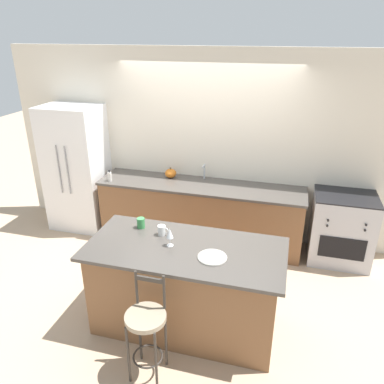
{
  "coord_description": "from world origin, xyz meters",
  "views": [
    {
      "loc": [
        1.16,
        -4.33,
        2.9
      ],
      "look_at": [
        0.11,
        -0.48,
        1.16
      ],
      "focal_mm": 35.0,
      "sensor_mm": 36.0,
      "label": 1
    }
  ],
  "objects_px": {
    "dinner_plate": "(212,257)",
    "refrigerator": "(77,168)",
    "tumbler_cup": "(141,223)",
    "wine_glass": "(170,234)",
    "soap_bottle": "(110,176)",
    "coffee_mug": "(162,230)",
    "bar_stool_near": "(146,326)",
    "oven_range": "(341,228)",
    "pumpkin_decoration": "(171,173)"
  },
  "relations": [
    {
      "from": "dinner_plate",
      "to": "refrigerator",
      "type": "bearing_deg",
      "value": 143.83
    },
    {
      "from": "tumbler_cup",
      "to": "wine_glass",
      "type": "bearing_deg",
      "value": -32.5
    },
    {
      "from": "dinner_plate",
      "to": "tumbler_cup",
      "type": "distance_m",
      "value": 0.93
    },
    {
      "from": "tumbler_cup",
      "to": "soap_bottle",
      "type": "xyz_separation_m",
      "value": [
        -1.0,
        1.26,
        -0.05
      ]
    },
    {
      "from": "wine_glass",
      "to": "coffee_mug",
      "type": "bearing_deg",
      "value": 129.43
    },
    {
      "from": "refrigerator",
      "to": "coffee_mug",
      "type": "distance_m",
      "value": 2.48
    },
    {
      "from": "bar_stool_near",
      "to": "oven_range",
      "type": "bearing_deg",
      "value": 53.3
    },
    {
      "from": "refrigerator",
      "to": "bar_stool_near",
      "type": "distance_m",
      "value": 3.2
    },
    {
      "from": "wine_glass",
      "to": "oven_range",
      "type": "bearing_deg",
      "value": 44.23
    },
    {
      "from": "pumpkin_decoration",
      "to": "soap_bottle",
      "type": "xyz_separation_m",
      "value": [
        -0.8,
        -0.36,
        0.0
      ]
    },
    {
      "from": "wine_glass",
      "to": "bar_stool_near",
      "type": "bearing_deg",
      "value": -90.34
    },
    {
      "from": "pumpkin_decoration",
      "to": "oven_range",
      "type": "bearing_deg",
      "value": -3.22
    },
    {
      "from": "coffee_mug",
      "to": "soap_bottle",
      "type": "distance_m",
      "value": 1.85
    },
    {
      "from": "oven_range",
      "to": "coffee_mug",
      "type": "relative_size",
      "value": 8.25
    },
    {
      "from": "soap_bottle",
      "to": "refrigerator",
      "type": "bearing_deg",
      "value": 161.88
    },
    {
      "from": "tumbler_cup",
      "to": "pumpkin_decoration",
      "type": "bearing_deg",
      "value": 97.24
    },
    {
      "from": "refrigerator",
      "to": "pumpkin_decoration",
      "type": "relative_size",
      "value": 11.49
    },
    {
      "from": "refrigerator",
      "to": "dinner_plate",
      "type": "bearing_deg",
      "value": -36.17
    },
    {
      "from": "oven_range",
      "to": "wine_glass",
      "type": "height_order",
      "value": "wine_glass"
    },
    {
      "from": "oven_range",
      "to": "pumpkin_decoration",
      "type": "height_order",
      "value": "pumpkin_decoration"
    },
    {
      "from": "tumbler_cup",
      "to": "pumpkin_decoration",
      "type": "distance_m",
      "value": 1.64
    },
    {
      "from": "soap_bottle",
      "to": "oven_range",
      "type": "bearing_deg",
      "value": 4.02
    },
    {
      "from": "oven_range",
      "to": "soap_bottle",
      "type": "relative_size",
      "value": 5.8
    },
    {
      "from": "oven_range",
      "to": "pumpkin_decoration",
      "type": "relative_size",
      "value": 5.73
    },
    {
      "from": "oven_range",
      "to": "dinner_plate",
      "type": "xyz_separation_m",
      "value": [
        -1.35,
        -1.85,
        0.49
      ]
    },
    {
      "from": "dinner_plate",
      "to": "wine_glass",
      "type": "xyz_separation_m",
      "value": [
        -0.45,
        0.1,
        0.12
      ]
    },
    {
      "from": "coffee_mug",
      "to": "pumpkin_decoration",
      "type": "xyz_separation_m",
      "value": [
        -0.47,
        1.71,
        -0.05
      ]
    },
    {
      "from": "dinner_plate",
      "to": "soap_bottle",
      "type": "height_order",
      "value": "soap_bottle"
    },
    {
      "from": "bar_stool_near",
      "to": "dinner_plate",
      "type": "bearing_deg",
      "value": 51.61
    },
    {
      "from": "refrigerator",
      "to": "soap_bottle",
      "type": "relative_size",
      "value": 11.62
    },
    {
      "from": "soap_bottle",
      "to": "coffee_mug",
      "type": "bearing_deg",
      "value": -46.71
    },
    {
      "from": "wine_glass",
      "to": "tumbler_cup",
      "type": "relative_size",
      "value": 1.7
    },
    {
      "from": "oven_range",
      "to": "coffee_mug",
      "type": "xyz_separation_m",
      "value": [
        -1.94,
        -1.57,
        0.53
      ]
    },
    {
      "from": "dinner_plate",
      "to": "tumbler_cup",
      "type": "relative_size",
      "value": 2.45
    },
    {
      "from": "oven_range",
      "to": "wine_glass",
      "type": "xyz_separation_m",
      "value": [
        -1.8,
        -1.75,
        0.62
      ]
    },
    {
      "from": "dinner_plate",
      "to": "wine_glass",
      "type": "relative_size",
      "value": 1.44
    },
    {
      "from": "refrigerator",
      "to": "coffee_mug",
      "type": "bearing_deg",
      "value": -39.06
    },
    {
      "from": "oven_range",
      "to": "wine_glass",
      "type": "distance_m",
      "value": 2.58
    },
    {
      "from": "refrigerator",
      "to": "wine_glass",
      "type": "height_order",
      "value": "refrigerator"
    },
    {
      "from": "refrigerator",
      "to": "wine_glass",
      "type": "relative_size",
      "value": 10.02
    },
    {
      "from": "refrigerator",
      "to": "bar_stool_near",
      "type": "xyz_separation_m",
      "value": [
        2.07,
        -2.41,
        -0.41
      ]
    },
    {
      "from": "refrigerator",
      "to": "soap_bottle",
      "type": "bearing_deg",
      "value": -18.12
    },
    {
      "from": "wine_glass",
      "to": "coffee_mug",
      "type": "distance_m",
      "value": 0.24
    },
    {
      "from": "tumbler_cup",
      "to": "soap_bottle",
      "type": "relative_size",
      "value": 0.68
    },
    {
      "from": "bar_stool_near",
      "to": "wine_glass",
      "type": "xyz_separation_m",
      "value": [
        0.0,
        0.67,
        0.55
      ]
    },
    {
      "from": "dinner_plate",
      "to": "wine_glass",
      "type": "height_order",
      "value": "wine_glass"
    },
    {
      "from": "refrigerator",
      "to": "oven_range",
      "type": "relative_size",
      "value": 2.01
    },
    {
      "from": "coffee_mug",
      "to": "tumbler_cup",
      "type": "bearing_deg",
      "value": 162.22
    },
    {
      "from": "refrigerator",
      "to": "dinner_plate",
      "type": "xyz_separation_m",
      "value": [
        2.52,
        -1.84,
        0.02
      ]
    },
    {
      "from": "soap_bottle",
      "to": "wine_glass",
      "type": "bearing_deg",
      "value": -47.14
    }
  ]
}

